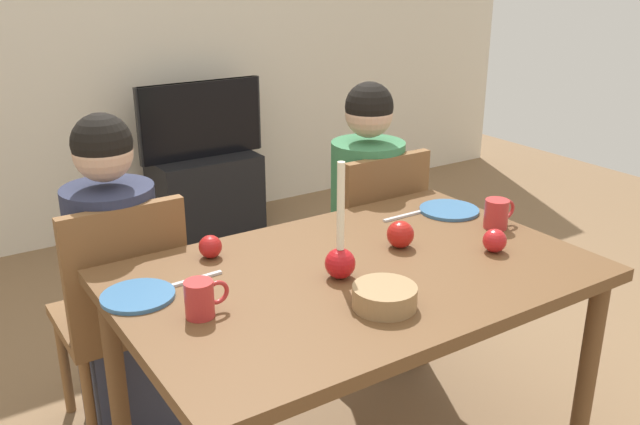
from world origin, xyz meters
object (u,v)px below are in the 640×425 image
object	(u,v)px
tv	(201,120)
dining_table	(356,295)
person_left_child	(118,287)
apple_near_candle	(495,241)
plate_left	(138,296)
chair_left	(123,306)
tv_stand	(206,193)
plate_right	(449,210)
apple_by_right_mug	(210,247)
mug_right	(497,213)
bowl_walnuts	(385,297)
apple_by_left_plate	(400,234)
candle_centerpiece	(340,255)
mug_left	(201,299)
person_right_child	(366,226)
chair_right	(371,241)

from	to	relation	value
tv	dining_table	bearing A→B (deg)	-102.61
person_left_child	apple_near_candle	size ratio (longest dim) A/B	15.57
dining_table	plate_left	xyz separation A→B (m)	(-0.61, 0.18, 0.09)
dining_table	chair_left	size ratio (longest dim) A/B	1.56
person_left_child	tv_stand	bearing A→B (deg)	57.69
plate_right	apple_by_right_mug	distance (m)	0.91
tv_stand	apple_near_candle	world-z (taller)	apple_near_candle
plate_right	apple_by_right_mug	xyz separation A→B (m)	(-0.91, 0.10, 0.03)
mug_right	bowl_walnuts	size ratio (longest dim) A/B	0.74
person_left_child	tv	world-z (taller)	person_left_child
chair_left	plate_right	world-z (taller)	chair_left
apple_by_left_plate	candle_centerpiece	bearing A→B (deg)	-164.70
chair_left	tv	xyz separation A→B (m)	(1.05, 1.69, 0.20)
apple_near_candle	person_left_child	bearing A→B (deg)	141.85
chair_left	mug_left	bearing A→B (deg)	-86.93
mug_right	apple_by_right_mug	bearing A→B (deg)	161.85
candle_centerpiece	plate_left	size ratio (longest dim) A/B	1.73
mug_right	person_right_child	bearing A→B (deg)	97.84
person_left_child	candle_centerpiece	bearing A→B (deg)	-54.80
chair_right	plate_left	bearing A→B (deg)	-159.24
dining_table	chair_right	world-z (taller)	chair_right
tv_stand	plate_left	xyz separation A→B (m)	(-1.12, -2.12, 0.52)
chair_right	apple_near_candle	xyz separation A→B (m)	(-0.08, -0.74, 0.28)
mug_left	tv_stand	bearing A→B (deg)	66.22
person_left_child	plate_left	bearing A→B (deg)	-98.98
person_right_child	mug_right	bearing A→B (deg)	-82.16
candle_centerpiece	apple_by_left_plate	world-z (taller)	candle_centerpiece
plate_left	mug_left	world-z (taller)	mug_left
plate_left	tv	bearing A→B (deg)	62.11
bowl_walnuts	mug_right	bearing A→B (deg)	19.68
person_right_child	mug_right	size ratio (longest dim) A/B	9.14
tv_stand	mug_right	world-z (taller)	mug_right
person_left_child	candle_centerpiece	distance (m)	0.84
person_left_child	mug_right	bearing A→B (deg)	-28.71
person_right_child	mug_left	bearing A→B (deg)	-147.62
candle_centerpiece	plate_left	distance (m)	0.57
dining_table	chair_left	world-z (taller)	chair_left
chair_right	plate_left	size ratio (longest dim) A/B	4.46
bowl_walnuts	chair_left	bearing A→B (deg)	118.82
mug_left	apple_near_candle	bearing A→B (deg)	-7.26
tv_stand	mug_right	distance (m)	2.35
apple_by_left_plate	chair_right	bearing A→B (deg)	60.99
bowl_walnuts	tv	bearing A→B (deg)	76.87
mug_right	apple_near_candle	xyz separation A→B (m)	(-0.16, -0.14, -0.01)
tv	mug_right	world-z (taller)	tv
chair_right	dining_table	bearing A→B (deg)	-130.53
dining_table	apple_by_right_mug	size ratio (longest dim) A/B	19.33
candle_centerpiece	apple_by_right_mug	world-z (taller)	candle_centerpiece
plate_left	bowl_walnuts	distance (m)	0.67
bowl_walnuts	apple_by_left_plate	bearing A→B (deg)	44.84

